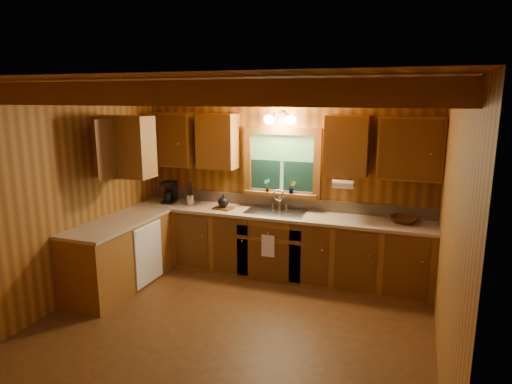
{
  "coord_description": "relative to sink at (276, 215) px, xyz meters",
  "views": [
    {
      "loc": [
        1.77,
        -4.09,
        2.47
      ],
      "look_at": [
        0.0,
        0.8,
        1.35
      ],
      "focal_mm": 31.25,
      "sensor_mm": 36.0,
      "label": 1
    }
  ],
  "objects": [
    {
      "name": "countertop",
      "position": [
        -0.48,
        -0.31,
        0.02
      ],
      "size": [
        4.2,
        2.24,
        0.04
      ],
      "color": "tan",
      "rests_on": "base_cabinets"
    },
    {
      "name": "wall_sconce",
      "position": [
        0.0,
        0.14,
        1.31
      ],
      "size": [
        0.45,
        0.21,
        0.17
      ],
      "color": "black",
      "rests_on": "room"
    },
    {
      "name": "paper_towel_roll",
      "position": [
        0.92,
        -0.07,
        0.51
      ],
      "size": [
        0.27,
        0.11,
        0.11
      ],
      "primitive_type": "cylinder",
      "rotation": [
        0.0,
        1.57,
        0.0
      ],
      "color": "white",
      "rests_on": "upper_cabinets"
    },
    {
      "name": "base_cabinets",
      "position": [
        -0.49,
        -0.32,
        -0.43
      ],
      "size": [
        4.2,
        2.22,
        0.86
      ],
      "color": "brown",
      "rests_on": "ground"
    },
    {
      "name": "coffee_maker",
      "position": [
        -1.68,
        0.03,
        0.2
      ],
      "size": [
        0.18,
        0.23,
        0.32
      ],
      "rotation": [
        0.0,
        0.0,
        0.17
      ],
      "color": "black",
      "rests_on": "countertop"
    },
    {
      "name": "room",
      "position": [
        0.0,
        -1.6,
        0.44
      ],
      "size": [
        4.2,
        4.2,
        4.2
      ],
      "color": "#543114",
      "rests_on": "ground"
    },
    {
      "name": "dishwasher_panel",
      "position": [
        -1.47,
        -0.92,
        -0.43
      ],
      "size": [
        0.02,
        0.6,
        0.8
      ],
      "primitive_type": "cube",
      "color": "white",
      "rests_on": "base_cabinets"
    },
    {
      "name": "upper_cabinets",
      "position": [
        -0.56,
        -0.18,
        0.98
      ],
      "size": [
        4.19,
        1.77,
        0.78
      ],
      "color": "brown",
      "rests_on": "room"
    },
    {
      "name": "cutting_board",
      "position": [
        -0.76,
        -0.08,
        0.06
      ],
      "size": [
        0.29,
        0.22,
        0.02
      ],
      "primitive_type": "cube",
      "rotation": [
        0.0,
        0.0,
        -0.13
      ],
      "color": "#593213",
      "rests_on": "countertop"
    },
    {
      "name": "dish_towel",
      "position": [
        0.0,
        -0.34,
        -0.34
      ],
      "size": [
        0.18,
        0.01,
        0.3
      ],
      "primitive_type": "cube",
      "color": "white",
      "rests_on": "base_cabinets"
    },
    {
      "name": "utensil_crock",
      "position": [
        -1.34,
        0.01,
        0.13
      ],
      "size": [
        0.12,
        0.12,
        0.33
      ],
      "rotation": [
        0.0,
        0.0,
        -0.21
      ],
      "color": "silver",
      "rests_on": "countertop"
    },
    {
      "name": "teakettle",
      "position": [
        -0.76,
        -0.08,
        0.14
      ],
      "size": [
        0.15,
        0.15,
        0.19
      ],
      "rotation": [
        0.0,
        0.0,
        -0.1
      ],
      "color": "black",
      "rests_on": "cutting_board"
    },
    {
      "name": "sink",
      "position": [
        0.0,
        0.0,
        0.0
      ],
      "size": [
        0.82,
        0.48,
        0.43
      ],
      "color": "silver",
      "rests_on": "countertop"
    },
    {
      "name": "window",
      "position": [
        0.0,
        0.26,
        0.67
      ],
      "size": [
        1.12,
        0.08,
        1.0
      ],
      "color": "brown",
      "rests_on": "room"
    },
    {
      "name": "backsplash",
      "position": [
        0.0,
        0.28,
        0.12
      ],
      "size": [
        4.2,
        0.02,
        0.16
      ],
      "primitive_type": "cube",
      "color": "tan",
      "rests_on": "room"
    },
    {
      "name": "window_sill",
      "position": [
        0.0,
        0.22,
        0.26
      ],
      "size": [
        1.06,
        0.14,
        0.04
      ],
      "primitive_type": "cube",
      "color": "brown",
      "rests_on": "room"
    },
    {
      "name": "potted_plant_right",
      "position": [
        0.17,
        0.2,
        0.38
      ],
      "size": [
        0.12,
        0.11,
        0.18
      ],
      "primitive_type": "imported",
      "rotation": [
        0.0,
        0.0,
        0.27
      ],
      "color": "#593213",
      "rests_on": "window_sill"
    },
    {
      "name": "wicker_basket",
      "position": [
        1.68,
        0.05,
        0.09
      ],
      "size": [
        0.39,
        0.39,
        0.08
      ],
      "primitive_type": "imported",
      "rotation": [
        0.0,
        0.0,
        -0.19
      ],
      "color": "#48230C",
      "rests_on": "countertop"
    },
    {
      "name": "ceiling_beams",
      "position": [
        0.0,
        -1.6,
        1.63
      ],
      "size": [
        4.2,
        2.54,
        0.18
      ],
      "color": "brown",
      "rests_on": "room"
    },
    {
      "name": "potted_plant_left",
      "position": [
        -0.19,
        0.18,
        0.38
      ],
      "size": [
        0.12,
        0.1,
        0.19
      ],
      "primitive_type": "imported",
      "rotation": [
        0.0,
        0.0,
        -0.41
      ],
      "color": "#593213",
      "rests_on": "window_sill"
    }
  ]
}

